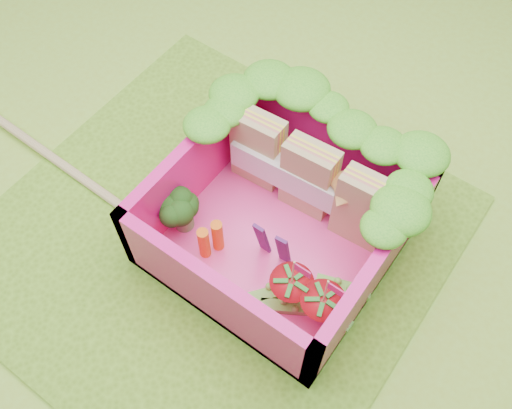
{
  "coord_description": "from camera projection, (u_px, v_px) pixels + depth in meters",
  "views": [
    {
      "loc": [
        1.21,
        -1.22,
        3.14
      ],
      "look_at": [
        0.17,
        0.22,
        0.28
      ],
      "focal_mm": 40.0,
      "sensor_mm": 36.0,
      "label": 1
    }
  ],
  "objects": [
    {
      "name": "snap_peas",
      "position": [
        308.0,
        300.0,
        3.23
      ],
      "size": [
        0.59,
        0.49,
        0.05
      ],
      "color": "#69C73E",
      "rests_on": "bento_floor"
    },
    {
      "name": "bento_floor",
      "position": [
        278.0,
        238.0,
        3.5
      ],
      "size": [
        1.3,
        1.3,
        0.05
      ],
      "primitive_type": "cube",
      "color": "#FF419C",
      "rests_on": "placemat"
    },
    {
      "name": "strawberry_right",
      "position": [
        321.0,
        308.0,
        3.09
      ],
      "size": [
        0.25,
        0.25,
        0.49
      ],
      "color": "red",
      "rests_on": "bento_floor"
    },
    {
      "name": "purple_wedges",
      "position": [
        273.0,
        244.0,
        3.23
      ],
      "size": [
        0.21,
        0.03,
        0.38
      ],
      "color": "#4F1A5B",
      "rests_on": "bento_floor"
    },
    {
      "name": "lettuce_ruffle",
      "position": [
        326.0,
        133.0,
        3.19
      ],
      "size": [
        1.43,
        0.76,
        0.11
      ],
      "color": "#27941B",
      "rests_on": "bento_box"
    },
    {
      "name": "sandwich_stack",
      "position": [
        310.0,
        179.0,
        3.38
      ],
      "size": [
        1.06,
        0.23,
        0.55
      ],
      "color": "#A48156",
      "rests_on": "bento_floor"
    },
    {
      "name": "placemat",
      "position": [
        213.0,
        237.0,
        3.55
      ],
      "size": [
        2.6,
        2.6,
        0.03
      ],
      "primitive_type": "cube",
      "color": "#619521",
      "rests_on": "ground"
    },
    {
      "name": "broccoli",
      "position": [
        181.0,
        209.0,
        3.36
      ],
      "size": [
        0.32,
        0.32,
        0.27
      ],
      "color": "#5D9E4C",
      "rests_on": "bento_floor"
    },
    {
      "name": "chopsticks",
      "position": [
        76.0,
        174.0,
        3.76
      ],
      "size": [
        2.41,
        0.11,
        0.05
      ],
      "color": "tan",
      "rests_on": "placemat"
    },
    {
      "name": "ground",
      "position": [
        213.0,
        239.0,
        3.56
      ],
      "size": [
        14.0,
        14.0,
        0.0
      ],
      "primitive_type": "plane",
      "color": "#96BC35",
      "rests_on": "ground"
    },
    {
      "name": "bento_box",
      "position": [
        280.0,
        217.0,
        3.29
      ],
      "size": [
        1.3,
        1.3,
        0.55
      ],
      "color": "#EF1481",
      "rests_on": "placemat"
    },
    {
      "name": "carrot_sticks",
      "position": [
        211.0,
        239.0,
        3.32
      ],
      "size": [
        0.1,
        0.15,
        0.26
      ],
      "color": "orange",
      "rests_on": "bento_floor"
    },
    {
      "name": "strawberry_left",
      "position": [
        291.0,
        290.0,
        3.15
      ],
      "size": [
        0.24,
        0.24,
        0.48
      ],
      "color": "red",
      "rests_on": "bento_floor"
    }
  ]
}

